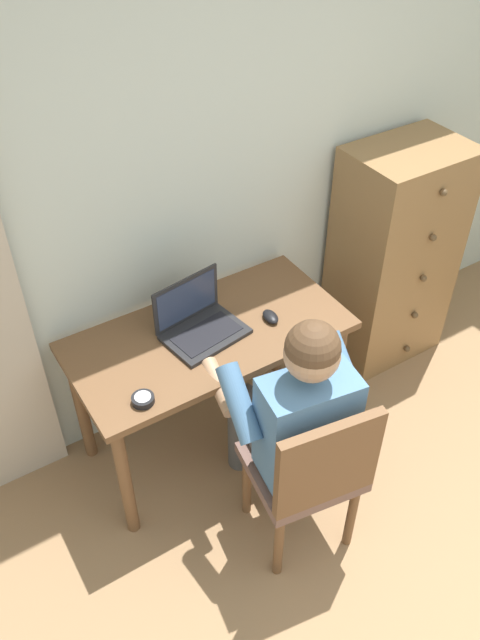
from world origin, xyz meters
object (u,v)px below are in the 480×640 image
Objects in this scene: person_seated at (291,408)px; computer_mouse at (270,317)px; laptop at (199,322)px; desk_clock at (143,399)px; chair at (310,471)px; desk at (209,351)px; dresser at (393,257)px.

person_seated is 0.49m from computer_mouse.
desk_clock is at bearing -147.81° from laptop.
chair reaches higher than computer_mouse.
desk_clock is at bearing 148.76° from person_seated.
person_seated is at bearing 82.12° from chair.
person_seated reaches higher than chair.
laptop reaches higher than desk.
person_seated reaches higher than desk.
person_seated reaches higher than laptop.
laptop is (-0.03, 0.03, 0.16)m from desk.
dresser is (1.19, 0.10, 0.00)m from desk.
desk is 12.24× the size of computer_mouse.
dresser reaches higher than desk_clock.
chair is (0.05, -0.69, -0.12)m from desk.
desk_clock is at bearing -152.79° from desk.
laptop is at bearing -176.56° from dresser.
computer_mouse is at bearing 65.74° from person_seated.
person_seated reaches higher than computer_mouse.
desk is 1.39× the size of chair.
laptop is (-0.08, 0.72, 0.28)m from chair.
desk_clock is (-0.69, -0.14, -0.00)m from computer_mouse.
person_seated is 13.33× the size of desk_clock.
desk is 1.02× the size of person_seated.
person_seated is at bearing -78.80° from laptop.
desk_clock is (-0.47, 0.48, 0.24)m from chair.
chair is at bearing -45.72° from desk_clock.
desk is 0.99× the size of dresser.
computer_mouse is at bearing -18.26° from laptop.
computer_mouse reaches higher than desk_clock.
dresser is 1.40× the size of chair.
desk is 0.16m from laptop.
computer_mouse reaches higher than desk.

